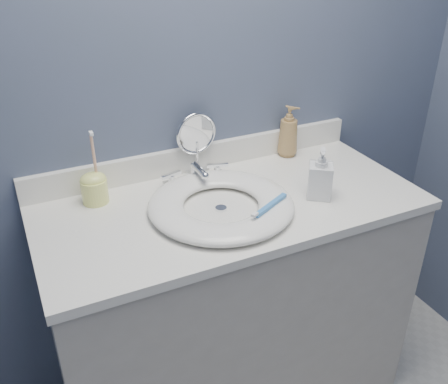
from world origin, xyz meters
TOP-DOWN VIEW (x-y plane):
  - back_wall at (0.00, 1.25)m, footprint 2.20×0.02m
  - vanity_cabinet at (0.00, 0.97)m, footprint 1.20×0.55m
  - countertop at (0.00, 0.97)m, footprint 1.22×0.57m
  - backsplash at (0.00, 1.24)m, footprint 1.22×0.02m
  - basin at (-0.05, 0.94)m, footprint 0.45×0.45m
  - drain at (-0.05, 0.94)m, footprint 0.04×0.04m
  - faucet at (-0.05, 1.14)m, footprint 0.25×0.13m
  - makeup_mirror at (-0.02, 1.21)m, footprint 0.15×0.09m
  - soap_bottle_amber at (0.35, 1.20)m, footprint 0.10×0.10m
  - soap_bottle_clear at (0.27, 0.89)m, footprint 0.11×0.11m
  - toothbrush_holder at (-0.39, 1.16)m, footprint 0.08×0.08m
  - toothbrush_lying at (0.06, 0.84)m, footprint 0.16×0.09m

SIDE VIEW (x-z plane):
  - vanity_cabinet at x=0.00m, z-range 0.00..0.85m
  - countertop at x=0.00m, z-range 0.85..0.88m
  - drain at x=-0.05m, z-range 0.88..0.89m
  - basin at x=-0.05m, z-range 0.88..0.92m
  - faucet at x=-0.05m, z-range 0.87..0.95m
  - toothbrush_lying at x=0.06m, z-range 0.92..0.93m
  - backsplash at x=0.00m, z-range 0.88..0.97m
  - toothbrush_holder at x=-0.39m, z-range 0.82..1.05m
  - soap_bottle_clear at x=0.27m, z-range 0.88..1.05m
  - soap_bottle_amber at x=0.35m, z-range 0.88..1.07m
  - makeup_mirror at x=-0.02m, z-range 0.89..1.11m
  - back_wall at x=0.00m, z-range 0.00..2.40m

